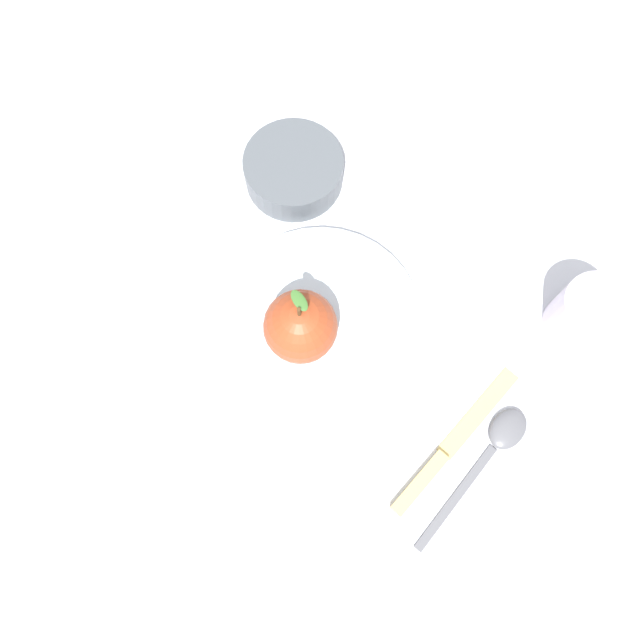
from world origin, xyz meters
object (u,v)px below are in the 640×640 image
object	(u,v)px
apple	(300,326)
spoon	(496,444)
dinner_plate	(320,323)
side_bowl	(294,168)
cup	(588,314)
knife	(445,453)

from	to	relation	value
apple	spoon	world-z (taller)	apple
dinner_plate	apple	size ratio (longest dim) A/B	2.42
side_bowl	cup	world-z (taller)	cup
spoon	cup	bearing A→B (deg)	-35.66
cup	spoon	bearing A→B (deg)	144.34
dinner_plate	apple	world-z (taller)	apple
dinner_plate	knife	bearing A→B (deg)	-135.86
side_bowl	spoon	bearing A→B (deg)	-144.45
side_bowl	spoon	world-z (taller)	side_bowl
cup	spoon	size ratio (longest dim) A/B	0.47
apple	cup	xyz separation A→B (m)	(0.03, -0.30, -0.02)
knife	apple	bearing A→B (deg)	52.42
dinner_plate	side_bowl	xyz separation A→B (m)	(0.18, 0.04, 0.01)
dinner_plate	apple	distance (m)	0.05
dinner_plate	cup	bearing A→B (deg)	-88.55
side_bowl	spoon	size ratio (longest dim) A/B	0.75
cup	side_bowl	bearing A→B (deg)	60.90
dinner_plate	knife	xyz separation A→B (m)	(-0.14, -0.13, -0.01)
knife	spoon	world-z (taller)	spoon
apple	knife	xyz separation A→B (m)	(-0.12, -0.15, -0.05)
spoon	apple	bearing A→B (deg)	62.60
cup	spoon	distance (m)	0.17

